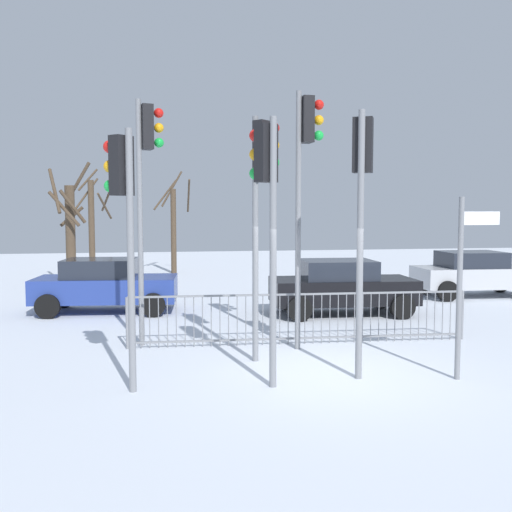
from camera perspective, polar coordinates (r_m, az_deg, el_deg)
name	(u,v)px	position (r m, az deg, el deg)	size (l,w,h in m)	color
ground_plane	(334,374)	(10.12, 7.71, -11.52)	(60.00, 60.00, 0.00)	silver
traffic_light_foreground_right	(362,184)	(9.70, 10.47, 7.07)	(0.41, 0.52, 4.41)	slate
traffic_light_mid_left	(146,167)	(12.05, -10.85, 8.64)	(0.56, 0.36, 5.03)	slate
traffic_light_rear_right	(123,200)	(9.00, -13.07, 5.40)	(0.47, 0.46, 4.02)	slate
traffic_light_foreground_left	(267,191)	(9.04, 1.07, 6.50)	(0.43, 0.51, 4.23)	slate
traffic_light_rear_left	(262,183)	(10.42, 0.57, 7.26)	(0.46, 0.47, 4.48)	slate
traffic_light_mid_right	(305,163)	(11.55, 4.89, 9.22)	(0.57, 0.34, 5.12)	slate
direction_sign_post	(463,278)	(10.02, 19.82, -2.04)	(0.78, 0.16, 3.01)	slate
pedestrian_guard_railing	(301,318)	(12.11, 4.46, -6.13)	(7.18, 0.41, 1.07)	slate
car_black_far	(341,286)	(15.62, 8.45, -2.97)	(3.88, 2.09, 1.47)	black
car_blue_trailing	(105,284)	(16.34, -14.75, -2.74)	(3.94, 2.22, 1.47)	navy
car_silver_near	(474,273)	(19.94, 20.81, -1.60)	(3.88, 2.07, 1.47)	#B2B5BA
bare_tree_left	(174,225)	(25.84, -8.15, 3.01)	(1.61, 1.60, 4.57)	#473828
bare_tree_centre	(70,228)	(22.54, -17.96, 2.66)	(1.58, 1.58, 4.62)	#473828
bare_tree_right	(92,221)	(27.34, -15.92, 3.34)	(1.80, 1.82, 4.73)	#473828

